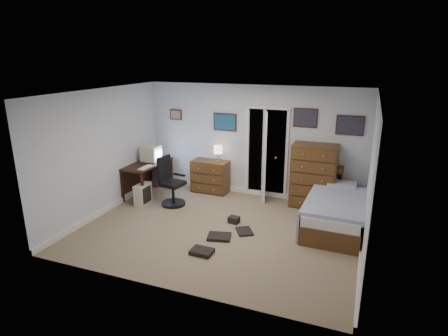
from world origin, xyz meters
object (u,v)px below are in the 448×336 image
at_px(computer_desk, 144,170).
at_px(bed, 335,212).
at_px(low_dresser, 210,176).
at_px(office_chair, 171,186).
at_px(tall_dresser, 314,176).

height_order(computer_desk, bed, computer_desk).
bearing_deg(computer_desk, low_dresser, 28.06).
height_order(office_chair, low_dresser, office_chair).
relative_size(office_chair, low_dresser, 1.24).
distance_m(office_chair, bed, 3.41).
relative_size(computer_desk, office_chair, 1.25).
xyz_separation_m(office_chair, low_dresser, (0.49, 1.03, -0.03)).
bearing_deg(office_chair, low_dresser, 73.95).
relative_size(computer_desk, tall_dresser, 0.98).
distance_m(tall_dresser, bed, 1.10).
relative_size(office_chair, tall_dresser, 0.78).
height_order(computer_desk, low_dresser, low_dresser).
height_order(tall_dresser, bed, tall_dresser).
bearing_deg(bed, low_dresser, 164.48).
xyz_separation_m(office_chair, tall_dresser, (2.86, 1.00, 0.27)).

